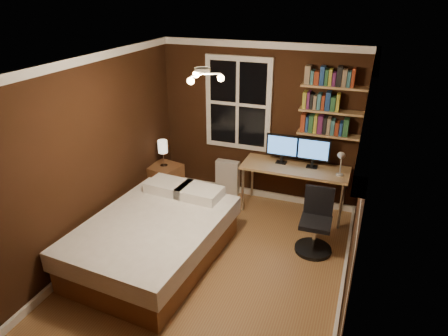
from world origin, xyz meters
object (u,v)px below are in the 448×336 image
(nightstand, at_px, (165,182))
(bed, at_px, (155,238))
(monitor_left, at_px, (282,149))
(desk_lamp, at_px, (341,163))
(bedside_lamp, at_px, (163,153))
(desk, at_px, (295,171))
(radiator, at_px, (228,177))
(office_chair, at_px, (315,229))
(monitor_right, at_px, (313,153))

(nightstand, bearing_deg, bed, -53.98)
(monitor_left, bearing_deg, desk_lamp, -14.40)
(monitor_left, bearing_deg, nightstand, -167.56)
(bed, height_order, nightstand, bed)
(desk_lamp, bearing_deg, bedside_lamp, -176.29)
(bedside_lamp, bearing_deg, desk, 8.93)
(radiator, xyz_separation_m, office_chair, (1.63, -1.11, 0.03))
(radiator, distance_m, monitor_right, 1.55)
(desk_lamp, bearing_deg, monitor_left, 165.60)
(monitor_right, bearing_deg, nightstand, -170.04)
(bed, relative_size, monitor_left, 4.50)
(monitor_left, bearing_deg, radiator, 171.99)
(bed, xyz_separation_m, monitor_left, (1.16, 1.89, 0.68))
(desk, height_order, monitor_right, monitor_right)
(bedside_lamp, xyz_separation_m, monitor_left, (1.82, 0.40, 0.18))
(bedside_lamp, xyz_separation_m, monitor_right, (2.28, 0.40, 0.18))
(nightstand, distance_m, desk, 2.11)
(nightstand, height_order, office_chair, office_chair)
(desk, xyz_separation_m, office_chair, (0.48, -0.90, -0.37))
(bedside_lamp, bearing_deg, desk_lamp, 3.71)
(radiator, bearing_deg, desk_lamp, -11.17)
(bedside_lamp, relative_size, monitor_right, 0.89)
(desk_lamp, height_order, office_chair, desk_lamp)
(monitor_left, bearing_deg, bed, -121.66)
(bed, xyz_separation_m, bedside_lamp, (-0.65, 1.49, 0.50))
(bedside_lamp, bearing_deg, radiator, 30.57)
(nightstand, distance_m, monitor_right, 2.42)
(bed, xyz_separation_m, desk, (1.39, 1.81, 0.39))
(bed, xyz_separation_m, nightstand, (-0.65, 1.49, -0.01))
(desk, xyz_separation_m, desk_lamp, (0.65, -0.15, 0.28))
(bedside_lamp, height_order, radiator, bedside_lamp)
(nightstand, distance_m, monitor_left, 1.98)
(desk, bearing_deg, radiator, 169.71)
(bed, distance_m, monitor_right, 2.58)
(bed, bearing_deg, desk, 56.44)
(bed, distance_m, desk_lamp, 2.72)
(monitor_right, bearing_deg, bedside_lamp, -170.04)
(radiator, relative_size, monitor_left, 1.20)
(office_chair, bearing_deg, monitor_right, 102.09)
(desk, xyz_separation_m, monitor_left, (-0.23, 0.08, 0.29))
(nightstand, height_order, desk, desk)
(bedside_lamp, xyz_separation_m, radiator, (0.90, 0.53, -0.51))
(monitor_left, height_order, office_chair, monitor_left)
(desk, bearing_deg, monitor_right, 18.63)
(bedside_lamp, distance_m, radiator, 1.16)
(bed, xyz_separation_m, office_chair, (1.87, 0.91, 0.01))
(monitor_right, distance_m, desk_lamp, 0.47)
(radiator, bearing_deg, monitor_right, -5.34)
(bedside_lamp, relative_size, desk, 0.27)
(radiator, relative_size, desk_lamp, 1.33)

